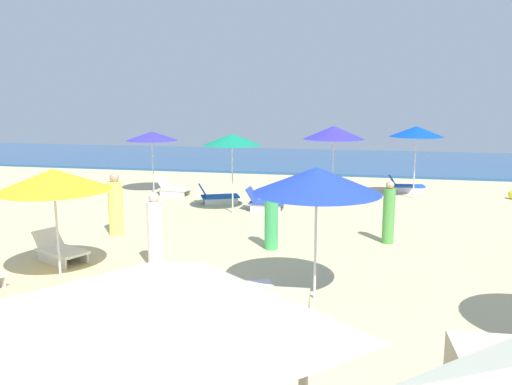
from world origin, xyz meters
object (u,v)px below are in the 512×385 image
Objects in this scene: umbrella_8 at (152,136)px; lounge_chair_5_0 at (60,250)px; lounge_chair_1_1 at (343,187)px; lounge_chair_4_0 at (234,289)px; umbrella_1 at (334,133)px; umbrella_5 at (54,180)px; beachgoer_3 at (271,218)px; cooler_box_2 at (302,184)px; lounge_chair_0_0 at (405,186)px; beachgoer_4 at (389,214)px; lounge_chair_3_1 at (264,202)px; umbrella_0 at (417,132)px; beachgoer_6 at (116,206)px; umbrella_4 at (317,180)px; lounge_chair_8_0 at (173,188)px; umbrella_3 at (232,140)px; beachgoer_5 at (155,232)px; lounge_chair_3_0 at (217,196)px; lounge_chair_1_0 at (343,195)px.

lounge_chair_5_0 is at bearing -81.26° from umbrella_8.
lounge_chair_1_1 is 0.97× the size of lounge_chair_4_0.
umbrella_5 is at bearing -116.73° from umbrella_1.
cooler_box_2 is (-0.28, 8.69, -0.60)m from beachgoer_3.
lounge_chair_5_0 is at bearing 135.67° from lounge_chair_0_0.
umbrella_5 is 1.41× the size of beachgoer_4.
lounge_chair_3_1 is 0.86× the size of lounge_chair_5_0.
beachgoer_6 is at bearing -140.21° from umbrella_0.
umbrella_8 is at bearing 33.30° from lounge_chair_5_0.
beachgoer_6 reaches higher than lounge_chair_0_0.
lounge_chair_8_0 is (-6.29, 9.20, -1.97)m from umbrella_4.
lounge_chair_1_1 is 7.70m from umbrella_8.
umbrella_4 is at bearing -41.73° from beachgoer_3.
umbrella_3 reaches higher than cooler_box_2.
lounge_chair_8_0 is 5.79m from beachgoer_6.
umbrella_5 reaches higher than beachgoer_5.
beachgoer_5 is at bearing 162.21° from umbrella_4.
lounge_chair_3_1 is (1.85, -0.84, 0.04)m from lounge_chair_3_0.
lounge_chair_1_1 is at bearing -6.55° from lounge_chair_5_0.
lounge_chair_3_0 is at bearing -169.07° from cooler_box_2.
lounge_chair_1_1 and lounge_chair_5_0 have the same top height.
lounge_chair_3_1 is 2.56× the size of cooler_box_2.
umbrella_1 reaches higher than umbrella_4.
lounge_chair_0_0 is 0.91× the size of lounge_chair_4_0.
lounge_chair_8_0 is at bearing 100.11° from lounge_chair_0_0.
beachgoer_6 is at bearing 79.95° from beachgoer_5.
umbrella_3 is 1.50× the size of beachgoer_6.
beachgoer_4 is at bearing -149.09° from lounge_chair_3_0.
umbrella_0 is 1.00× the size of umbrella_1.
lounge_chair_5_0 reaches higher than cooler_box_2.
lounge_chair_4_0 is 3.15× the size of cooler_box_2.
umbrella_5 reaches higher than lounge_chair_8_0.
beachgoer_3 is at bearing 114.42° from umbrella_4.
lounge_chair_0_0 is 2.54m from lounge_chair_1_1.
beachgoer_4 is (1.35, -5.16, 0.52)m from lounge_chair_1_0.
lounge_chair_1_0 is at bearing -155.19° from umbrella_0.
lounge_chair_1_1 is 11.15m from umbrella_4.
umbrella_4 is at bearing -176.95° from lounge_chair_3_0.
umbrella_3 is 6.64m from lounge_chair_5_0.
umbrella_4 is at bearing 169.64° from lounge_chair_1_0.
lounge_chair_3_1 is 0.55× the size of umbrella_5.
lounge_chair_3_1 is at bearing -110.06° from lounge_chair_8_0.
beachgoer_5 is 10.72m from cooler_box_2.
lounge_chair_5_0 is (-4.49, 1.47, 0.03)m from lounge_chair_4_0.
lounge_chair_3_0 reaches higher than lounge_chair_4_0.
lounge_chair_1_1 is at bearing 9.80° from umbrella_8.
cooler_box_2 is at bearing -84.30° from beachgoer_6.
beachgoer_5 reaches higher than beachgoer_4.
umbrella_4 is (0.29, -10.09, -0.18)m from umbrella_1.
beachgoer_5 is at bearing -67.02° from umbrella_8.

